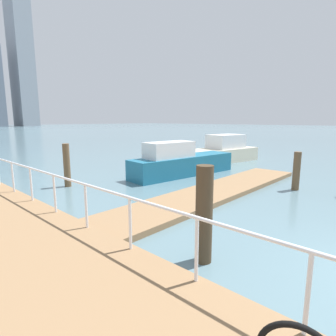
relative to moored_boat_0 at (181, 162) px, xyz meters
name	(u,v)px	position (x,y,z in m)	size (l,w,h in m)	color
ground_plane	(19,165)	(-4.59, 10.04, -0.70)	(300.00, 300.00, 0.00)	slate
floating_dock	(212,193)	(-2.10, -3.40, -0.61)	(11.98, 2.00, 0.18)	#93704C
boardwalk_railing	(12,168)	(-7.74, 1.22, 0.54)	(0.06, 29.13, 1.08)	white
dock_piling_0	(67,165)	(-5.29, 2.08, 0.25)	(0.28, 0.28, 1.91)	brown
dock_piling_1	(204,215)	(-6.56, -6.15, 0.32)	(0.35, 0.35, 2.04)	#473826
dock_piling_2	(296,171)	(0.94, -5.54, 0.11)	(0.29, 0.29, 1.62)	brown
moored_boat_0	(181,162)	(0.00, 0.00, 0.00)	(6.44, 2.24, 1.82)	#1E6B8C
moored_boat_2	(221,152)	(5.64, 1.03, 0.01)	(6.24, 3.06, 1.89)	beige
skyline_tower_4	(21,54)	(38.94, 126.11, 31.08)	(7.22, 13.96, 63.55)	#8C939E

